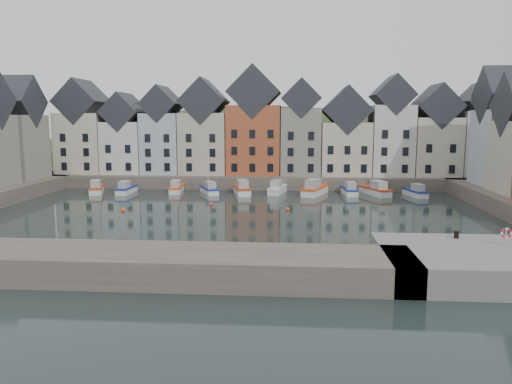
# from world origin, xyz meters

# --- Properties ---
(ground) EXTENTS (260.00, 260.00, 0.00)m
(ground) POSITION_xyz_m (0.00, 0.00, 0.00)
(ground) COLOR black
(ground) RESTS_ON ground
(far_quay) EXTENTS (90.00, 16.00, 2.00)m
(far_quay) POSITION_xyz_m (0.00, 30.00, 1.00)
(far_quay) COLOR #51473E
(far_quay) RESTS_ON ground
(near_quay) EXTENTS (18.00, 10.00, 2.00)m
(near_quay) POSITION_xyz_m (22.00, -20.00, 1.00)
(near_quay) COLOR #60605E
(near_quay) RESTS_ON ground
(near_wall) EXTENTS (50.00, 6.00, 2.00)m
(near_wall) POSITION_xyz_m (-10.00, -22.00, 1.00)
(near_wall) COLOR #51473E
(near_wall) RESTS_ON ground
(hillside) EXTENTS (153.60, 70.40, 64.00)m
(hillside) POSITION_xyz_m (0.02, 56.00, -17.96)
(hillside) COLOR #243319
(hillside) RESTS_ON ground
(far_terrace) EXTENTS (72.37, 8.16, 17.78)m
(far_terrace) POSITION_xyz_m (3.21, 28.00, 8.88)
(far_terrace) COLOR beige
(far_terrace) RESTS_ON far_quay
(mooring_buoys) EXTENTS (20.50, 5.50, 0.50)m
(mooring_buoys) POSITION_xyz_m (-4.00, 5.33, 0.15)
(mooring_buoys) COLOR #E34B1A
(mooring_buoys) RESTS_ON ground
(boat_a) EXTENTS (3.55, 6.22, 2.28)m
(boat_a) POSITION_xyz_m (-23.11, 17.38, 0.68)
(boat_a) COLOR silver
(boat_a) RESTS_ON ground
(boat_b) EXTENTS (1.79, 5.56, 2.13)m
(boat_b) POSITION_xyz_m (-18.53, 17.42, 0.63)
(boat_b) COLOR silver
(boat_b) RESTS_ON ground
(boat_c) EXTENTS (2.31, 5.74, 2.14)m
(boat_c) POSITION_xyz_m (-11.19, 18.96, 0.64)
(boat_c) COLOR silver
(boat_c) RESTS_ON ground
(boat_d) EXTENTS (3.76, 5.66, 10.41)m
(boat_d) POSITION_xyz_m (-5.93, 18.02, 0.68)
(boat_d) COLOR silver
(boat_d) RESTS_ON ground
(boat_e) EXTENTS (3.42, 6.69, 2.46)m
(boat_e) POSITION_xyz_m (-0.99, 18.01, 0.73)
(boat_e) COLOR silver
(boat_e) RESTS_ON ground
(boat_f) EXTENTS (2.89, 6.18, 2.28)m
(boat_f) POSITION_xyz_m (4.22, 19.00, 0.68)
(boat_f) COLOR silver
(boat_f) RESTS_ON ground
(boat_g) EXTENTS (4.45, 7.24, 2.66)m
(boat_g) POSITION_xyz_m (9.78, 18.08, 0.79)
(boat_g) COLOR silver
(boat_g) RESTS_ON ground
(boat_h) EXTENTS (2.18, 5.81, 2.19)m
(boat_h) POSITION_xyz_m (14.98, 18.70, 0.65)
(boat_h) COLOR silver
(boat_h) RESTS_ON ground
(boat_i) EXTENTS (4.27, 6.62, 2.44)m
(boat_i) POSITION_xyz_m (18.76, 18.47, 0.73)
(boat_i) COLOR silver
(boat_i) RESTS_ON ground
(boat_j) EXTENTS (2.83, 5.62, 2.07)m
(boat_j) POSITION_xyz_m (24.37, 17.77, 0.61)
(boat_j) COLOR silver
(boat_j) RESTS_ON ground
(mooring_bollard) EXTENTS (0.48, 0.48, 0.56)m
(mooring_bollard) POSITION_xyz_m (19.33, -16.50, 2.31)
(mooring_bollard) COLOR black
(mooring_bollard) RESTS_ON near_quay
(life_ring_post) EXTENTS (0.80, 0.17, 1.30)m
(life_ring_post) POSITION_xyz_m (22.22, -18.48, 2.86)
(life_ring_post) COLOR gray
(life_ring_post) RESTS_ON near_quay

